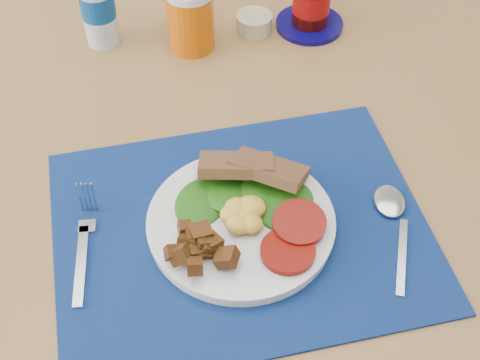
# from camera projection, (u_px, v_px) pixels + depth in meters

# --- Properties ---
(table) EXTENTS (1.40, 0.90, 0.75)m
(table) POSITION_uv_depth(u_px,v_px,m) (274.00, 160.00, 1.10)
(table) COLOR brown
(table) RESTS_ON ground
(placemat) EXTENTS (0.56, 0.47, 0.00)m
(placemat) POSITION_uv_depth(u_px,v_px,m) (241.00, 228.00, 0.89)
(placemat) COLOR black
(placemat) RESTS_ON table
(breakfast_plate) EXTENTS (0.25, 0.25, 0.06)m
(breakfast_plate) POSITION_uv_depth(u_px,v_px,m) (237.00, 221.00, 0.88)
(breakfast_plate) COLOR silver
(breakfast_plate) RESTS_ON placemat
(fork) EXTENTS (0.03, 0.18, 0.00)m
(fork) POSITION_uv_depth(u_px,v_px,m) (85.00, 240.00, 0.87)
(fork) COLOR #B2B5BA
(fork) RESTS_ON placemat
(spoon) EXTENTS (0.04, 0.18, 0.01)m
(spoon) POSITION_uv_depth(u_px,v_px,m) (393.00, 218.00, 0.90)
(spoon) COLOR #B2B5BA
(spoon) RESTS_ON placemat
(juice_glass) EXTENTS (0.08, 0.08, 0.11)m
(juice_glass) POSITION_uv_depth(u_px,v_px,m) (191.00, 19.00, 1.12)
(juice_glass) COLOR #C35405
(juice_glass) RESTS_ON table
(ramekin) EXTENTS (0.06, 0.06, 0.03)m
(ramekin) POSITION_uv_depth(u_px,v_px,m) (254.00, 23.00, 1.18)
(ramekin) COLOR tan
(ramekin) RESTS_ON table
(jam_on_saucer) EXTENTS (0.12, 0.12, 0.11)m
(jam_on_saucer) POSITION_uv_depth(u_px,v_px,m) (311.00, 3.00, 1.17)
(jam_on_saucer) COLOR #08044E
(jam_on_saucer) RESTS_ON table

